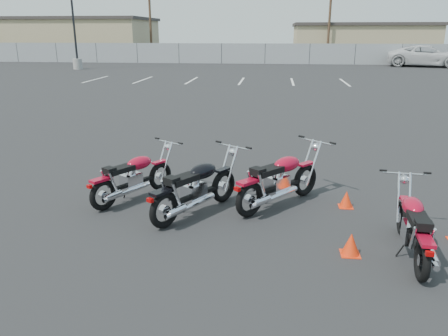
# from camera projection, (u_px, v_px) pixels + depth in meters

# --- Properties ---
(ground) EXTENTS (120.00, 120.00, 0.00)m
(ground) POSITION_uv_depth(u_px,v_px,m) (207.00, 219.00, 6.81)
(ground) COLOR black
(ground) RESTS_ON ground
(motorcycle_front_red) EXTENTS (1.28, 1.71, 0.90)m
(motorcycle_front_red) POSITION_uv_depth(u_px,v_px,m) (133.00, 177.00, 7.47)
(motorcycle_front_red) COLOR black
(motorcycle_front_red) RESTS_ON ground
(motorcycle_second_black) EXTENTS (1.41, 1.85, 0.97)m
(motorcycle_second_black) POSITION_uv_depth(u_px,v_px,m) (196.00, 188.00, 6.86)
(motorcycle_second_black) COLOR black
(motorcycle_second_black) RESTS_ON ground
(motorcycle_third_red) EXTENTS (1.63, 1.77, 0.99)m
(motorcycle_third_red) POSITION_uv_depth(u_px,v_px,m) (279.00, 180.00, 7.19)
(motorcycle_third_red) COLOR black
(motorcycle_third_red) RESTS_ON ground
(motorcycle_rear_red) EXTENTS (0.70, 1.81, 0.89)m
(motorcycle_rear_red) POSITION_uv_depth(u_px,v_px,m) (414.00, 227.00, 5.58)
(motorcycle_rear_red) COLOR black
(motorcycle_rear_red) RESTS_ON ground
(training_cone_near) EXTENTS (0.23, 0.23, 0.28)m
(training_cone_near) POSITION_uv_depth(u_px,v_px,m) (346.00, 199.00, 7.23)
(training_cone_near) COLOR #FF330D
(training_cone_near) RESTS_ON ground
(training_cone_extra) EXTENTS (0.25, 0.25, 0.30)m
(training_cone_extra) POSITION_uv_depth(u_px,v_px,m) (351.00, 244.00, 5.67)
(training_cone_extra) COLOR #FF330D
(training_cone_extra) RESTS_ON ground
(light_pole_west) EXTENTS (0.80, 0.70, 10.53)m
(light_pole_west) POSITION_uv_depth(u_px,v_px,m) (75.00, 32.00, 33.37)
(light_pole_west) COLOR gray
(light_pole_west) RESTS_ON ground
(chainlink_fence) EXTENTS (80.06, 0.06, 1.80)m
(chainlink_fence) POSITION_uv_depth(u_px,v_px,m) (265.00, 54.00, 39.73)
(chainlink_fence) COLOR gray
(chainlink_fence) RESTS_ON ground
(tan_building_west) EXTENTS (18.40, 10.40, 4.30)m
(tan_building_west) POSITION_uv_depth(u_px,v_px,m) (68.00, 38.00, 48.40)
(tan_building_west) COLOR tan
(tan_building_west) RESTS_ON ground
(tan_building_east) EXTENTS (14.40, 9.40, 3.70)m
(tan_building_east) POSITION_uv_depth(u_px,v_px,m) (361.00, 41.00, 46.88)
(tan_building_east) COLOR tan
(tan_building_east) RESTS_ON ground
(utility_pole_b) EXTENTS (1.80, 0.24, 9.00)m
(utility_pole_b) POSITION_uv_depth(u_px,v_px,m) (150.00, 13.00, 44.66)
(utility_pole_b) COLOR #3F2C1D
(utility_pole_b) RESTS_ON ground
(utility_pole_c) EXTENTS (1.80, 0.24, 9.00)m
(utility_pole_c) POSITION_uv_depth(u_px,v_px,m) (330.00, 11.00, 41.74)
(utility_pole_c) COLOR #3F2C1D
(utility_pole_c) RESTS_ON ground
(parking_line_stripes) EXTENTS (15.12, 4.00, 0.01)m
(parking_line_stripes) POSITION_uv_depth(u_px,v_px,m) (216.00, 81.00, 26.05)
(parking_line_stripes) COLOR silver
(parking_line_stripes) RESTS_ON ground
(white_van) EXTENTS (4.74, 7.73, 2.74)m
(white_van) POSITION_uv_depth(u_px,v_px,m) (428.00, 50.00, 36.21)
(white_van) COLOR silver
(white_van) RESTS_ON ground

